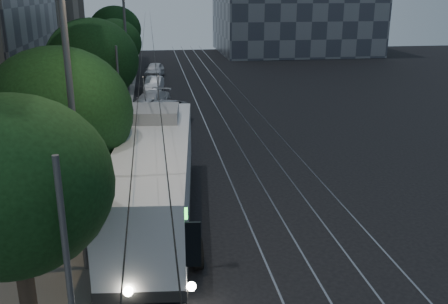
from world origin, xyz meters
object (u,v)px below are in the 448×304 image
car_white_a (144,108)px  streetlamp_near (83,73)px  pickup_silver (163,116)px  car_white_b (150,101)px  car_white_c (154,85)px  trolleybus (155,175)px  streetlamp_far (131,28)px  car_white_d (155,70)px

car_white_a → streetlamp_near: 22.55m
pickup_silver → car_white_b: bearing=109.9°
streetlamp_near → pickup_silver: bearing=81.5°
car_white_b → car_white_c: (0.36, 7.17, -0.03)m
trolleybus → streetlamp_far: 21.22m
car_white_a → car_white_c: bearing=100.8°
streetlamp_near → streetlamp_far: size_ratio=1.09×
trolleybus → car_white_d: (0.41, 35.32, -1.08)m
pickup_silver → streetlamp_near: 18.94m
car_white_c → streetlamp_near: bearing=-85.4°
trolleybus → pickup_silver: (0.70, 13.82, -0.93)m
car_white_c → streetlamp_near: size_ratio=0.36×
car_white_a → car_white_d: bearing=102.6°
car_white_b → streetlamp_far: size_ratio=0.46×
car_white_c → streetlamp_near: streetlamp_near is taller
car_white_a → streetlamp_far: streetlamp_far is taller
streetlamp_near → streetlamp_far: streetlamp_near is taller
trolleybus → streetlamp_near: (-1.97, -4.01, 4.89)m
car_white_b → streetlamp_near: size_ratio=0.42×
streetlamp_far → car_white_c: bearing=75.5°
car_white_c → car_white_d: size_ratio=0.92×
car_white_b → car_white_c: 7.18m
car_white_b → streetlamp_near: streetlamp_near is taller
trolleybus → pickup_silver: 13.86m
car_white_b → streetlamp_far: 5.75m
car_white_a → car_white_d: car_white_d is taller
pickup_silver → car_white_c: 13.18m
trolleybus → car_white_c: (0.24, 26.98, -1.16)m
trolleybus → streetlamp_far: streetlamp_far is taller
car_white_c → streetlamp_far: streetlamp_far is taller
trolleybus → pickup_silver: bearing=92.5°
car_white_b → streetlamp_near: bearing=-69.6°
car_white_b → car_white_d: 15.51m
car_white_b → trolleybus: bearing=-64.8°
car_white_c → pickup_silver: bearing=-79.3°
trolleybus → streetlamp_near: size_ratio=1.18×
trolleybus → car_white_b: size_ratio=2.79×
car_white_a → car_white_c: size_ratio=0.93×
pickup_silver → car_white_a: pickup_silver is taller
car_white_a → car_white_d: size_ratio=0.86×
trolleybus → streetlamp_far: bearing=99.2°
car_white_c → car_white_b: bearing=-84.2°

